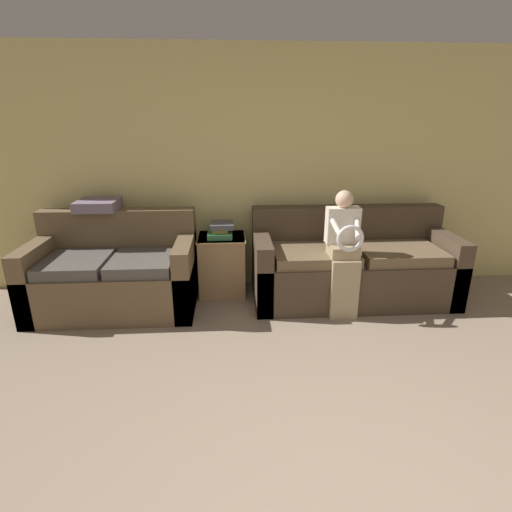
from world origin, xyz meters
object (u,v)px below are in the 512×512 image
Objects in this scene: couch_side at (115,275)px; side_shelf at (222,264)px; child_left_seated at (344,249)px; throw_pillow at (98,205)px; book_stack at (221,230)px; couch_main at (351,267)px.

couch_side is 1.10m from side_shelf.
child_left_seated reaches higher than throw_pillow.
book_stack is at bearing 154.09° from child_left_seated.
couch_main is at bearing -8.62° from book_stack.
side_shelf is 1.60× the size of throw_pillow.
side_shelf is at bearing -0.31° from throw_pillow.
book_stack is (1.06, 0.29, 0.37)m from couch_side.
child_left_seated reaches higher than couch_side.
child_left_seated is at bearing -13.49° from throw_pillow.
child_left_seated is 1.30m from book_stack.
couch_main is 1.72× the size of child_left_seated.
couch_side is (-2.43, -0.08, -0.00)m from couch_main.
couch_main is at bearing 1.95° from couch_side.
couch_side is 4.95× the size of book_stack.
child_left_seated reaches higher than book_stack.
book_stack is 0.79× the size of throw_pillow.
couch_side is at bearing -59.11° from throw_pillow.
side_shelf is (1.06, 0.29, -0.01)m from couch_side.
book_stack is (-1.17, 0.57, 0.05)m from child_left_seated.
child_left_seated reaches higher than couch_main.
side_shelf is (-1.37, 0.21, -0.01)m from couch_main.
throw_pillow is at bearing 166.51° from child_left_seated.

